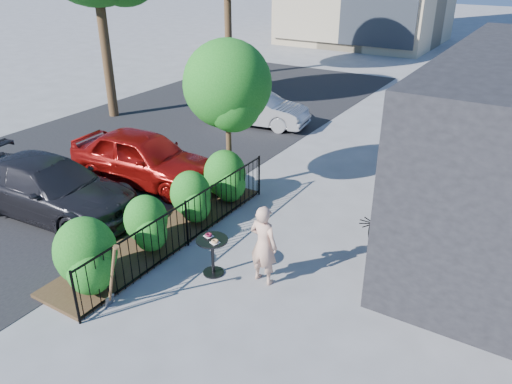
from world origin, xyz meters
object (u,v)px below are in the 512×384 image
Objects in this scene: patio_tree at (229,90)px; car_red at (144,157)px; cafe_table at (212,250)px; woman at (264,245)px; car_darkgrey at (50,188)px; shovel at (112,280)px; car_silver at (257,109)px.

patio_tree is 3.21m from car_red.
cafe_table is 0.20× the size of car_red.
car_darkgrey is (-5.85, -0.30, -0.13)m from woman.
shovel is at bearing -79.24° from patio_tree.
patio_tree is 2.71× the size of shovel.
shovel is (-1.83, -2.15, -0.18)m from woman.
cafe_table is 1.07m from woman.
patio_tree is at bearing -76.54° from car_red.
car_silver is (-3.35, 10.38, -0.02)m from shovel.
car_darkgrey is (-3.04, -3.30, -2.08)m from patio_tree.
shovel reaches higher than cafe_table.
cafe_table is at bearing -125.30° from car_red.
patio_tree is 1.04× the size of car_silver.
shovel reaches higher than car_darkgrey.
woman reaches higher than car_red.
car_darkgrey is at bearing 167.59° from car_silver.
patio_tree is 0.83× the size of car_darkgrey.
patio_tree is at bearing -163.50° from car_silver.
cafe_table is 4.94m from car_red.
woman reaches higher than car_silver.
car_darkgrey is (-0.66, -2.56, -0.05)m from car_red.
car_silver is 8.55m from car_darkgrey.
car_silver is (0.00, 5.96, -0.11)m from car_red.
woman is 0.35× the size of car_darkgrey.
cafe_table is at bearing 22.86° from woman.
woman is 9.72m from car_silver.
woman is at bearing -46.85° from patio_tree.
cafe_table is at bearing 65.07° from shovel.
shovel is (0.98, -5.15, -2.13)m from patio_tree.
car_silver is 0.80× the size of car_darkgrey.
woman is 2.83m from shovel.
woman reaches higher than cafe_table.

